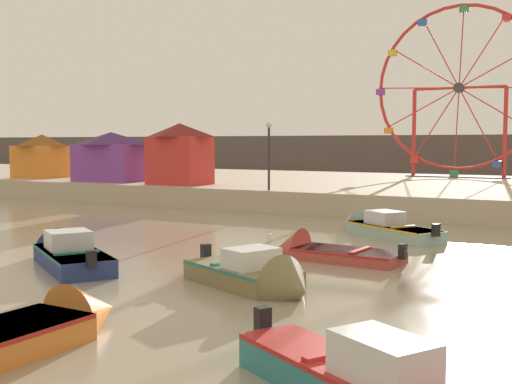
{
  "coord_description": "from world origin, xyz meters",
  "views": [
    {
      "loc": [
        16.46,
        -8.93,
        3.6
      ],
      "look_at": [
        4.9,
        11.9,
        1.78
      ],
      "focal_mm": 45.09,
      "sensor_mm": 36.0,
      "label": 1
    }
  ],
  "objects": [
    {
      "name": "carnival_booth_purple_stall",
      "position": [
        -11.38,
        22.29,
        2.79
      ],
      "size": [
        4.78,
        3.49,
        3.12
      ],
      "rotation": [
        0.0,
        0.0,
        0.06
      ],
      "color": "purple",
      "rests_on": "quay_promenade"
    },
    {
      "name": "promenade_lamp_near",
      "position": [
        1.09,
        20.12,
        3.51
      ],
      "size": [
        0.32,
        0.32,
        3.53
      ],
      "color": "#2D2D33",
      "rests_on": "quay_promenade"
    },
    {
      "name": "quay_promenade",
      "position": [
        0.0,
        30.91,
        0.58
      ],
      "size": [
        110.0,
        22.4,
        1.17
      ],
      "primitive_type": "cube",
      "color": "#B7A88E",
      "rests_on": "ground_plane"
    },
    {
      "name": "motorboat_faded_red",
      "position": [
        8.57,
        9.43,
        0.19
      ],
      "size": [
        4.42,
        1.79,
        1.43
      ],
      "rotation": [
        0.0,
        0.0,
        3.07
      ],
      "color": "#B24238",
      "rests_on": "ground_plane"
    },
    {
      "name": "carnival_booth_red_striped",
      "position": [
        -5.69,
        21.77,
        3.02
      ],
      "size": [
        3.67,
        2.84,
        3.58
      ],
      "rotation": [
        0.0,
        0.0,
        -0.03
      ],
      "color": "red",
      "rests_on": "quay_promenade"
    },
    {
      "name": "ferris_wheel_red_frame",
      "position": [
        6.88,
        37.7,
        7.24
      ],
      "size": [
        11.93,
        1.2,
        12.1
      ],
      "color": "red",
      "rests_on": "quay_promenade"
    },
    {
      "name": "motorboat_seafoam",
      "position": [
        8.49,
        15.33,
        0.31
      ],
      "size": [
        5.27,
        4.09,
        1.37
      ],
      "rotation": [
        0.0,
        0.0,
        2.56
      ],
      "color": "#93BCAD",
      "rests_on": "ground_plane"
    },
    {
      "name": "motorboat_navy_blue",
      "position": [
        2.27,
        4.91,
        0.33
      ],
      "size": [
        5.02,
        3.89,
        1.49
      ],
      "rotation": [
        0.0,
        0.0,
        2.58
      ],
      "color": "navy",
      "rests_on": "ground_plane"
    },
    {
      "name": "distant_town_skyline",
      "position": [
        0.0,
        57.05,
        2.2
      ],
      "size": [
        140.0,
        3.0,
        4.4
      ],
      "primitive_type": "cube",
      "color": "#564C47",
      "rests_on": "ground_plane"
    },
    {
      "name": "motorboat_orange_hull",
      "position": [
        7.54,
        -1.39,
        0.27
      ],
      "size": [
        1.64,
        5.89,
        1.41
      ],
      "rotation": [
        0.0,
        0.0,
        1.54
      ],
      "color": "orange",
      "rests_on": "ground_plane"
    },
    {
      "name": "carnival_booth_orange_canopy",
      "position": [
        -18.55,
        23.23,
        2.74
      ],
      "size": [
        3.52,
        3.75,
        3.02
      ],
      "rotation": [
        0.0,
        0.0,
        0.08
      ],
      "color": "orange",
      "rests_on": "quay_promenade"
    },
    {
      "name": "motorboat_olive_wood",
      "position": [
        9.01,
        4.68,
        0.32
      ],
      "size": [
        4.24,
        2.95,
        1.48
      ],
      "rotation": [
        0.0,
        0.0,
        5.88
      ],
      "color": "olive",
      "rests_on": "ground_plane"
    }
  ]
}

